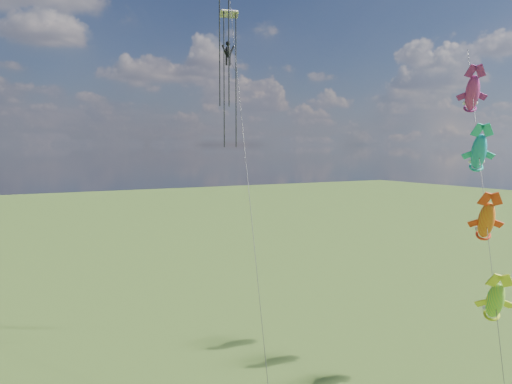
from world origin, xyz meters
TOP-DOWN VIEW (x-y plane):
  - fish_windsock_rig at (23.50, 1.23)m, footprint 10.64×12.06m
  - parafoil_rig at (13.31, 13.64)m, footprint 6.86×16.64m

SIDE VIEW (x-z plane):
  - fish_windsock_rig at x=23.50m, z-range 1.25..21.68m
  - parafoil_rig at x=13.31m, z-range 7.62..32.07m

